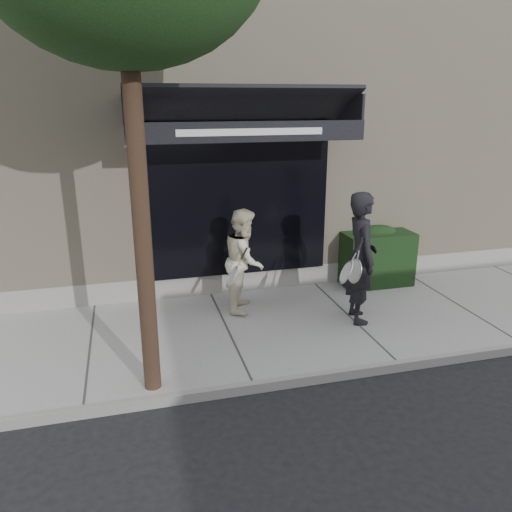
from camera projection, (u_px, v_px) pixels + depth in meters
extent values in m
plane|color=black|center=(348.00, 322.00, 8.10)|extent=(80.00, 80.00, 0.00)
cube|color=gray|center=(349.00, 319.00, 8.09)|extent=(20.00, 3.00, 0.12)
cube|color=gray|center=(398.00, 366.00, 6.65)|extent=(20.00, 0.10, 0.14)
cube|color=#C4B495|center=(266.00, 130.00, 11.88)|extent=(14.00, 7.00, 5.50)
cube|color=gray|center=(312.00, 274.00, 9.59)|extent=(14.02, 0.42, 0.50)
cube|color=black|center=(236.00, 200.00, 8.62)|extent=(3.20, 0.30, 2.60)
cube|color=gray|center=(141.00, 203.00, 8.37)|extent=(0.08, 0.40, 2.60)
cube|color=gray|center=(319.00, 194.00, 9.15)|extent=(0.08, 0.40, 2.60)
cube|color=gray|center=(233.00, 119.00, 8.36)|extent=(3.36, 0.40, 0.12)
cube|color=black|center=(243.00, 104.00, 7.63)|extent=(3.60, 1.03, 0.55)
cube|color=black|center=(251.00, 132.00, 7.29)|extent=(3.60, 0.05, 0.30)
cube|color=white|center=(251.00, 132.00, 7.26)|extent=(2.20, 0.01, 0.10)
cube|color=black|center=(124.00, 110.00, 7.22)|extent=(0.04, 1.00, 0.45)
cube|color=black|center=(350.00, 108.00, 8.09)|extent=(0.04, 1.00, 0.45)
cube|color=black|center=(376.00, 258.00, 9.34)|extent=(1.30, 0.70, 1.00)
ellipsoid|color=black|center=(378.00, 232.00, 9.18)|extent=(0.71, 0.38, 0.27)
cylinder|color=black|center=(140.00, 203.00, 5.40)|extent=(0.20, 0.20, 4.80)
imported|color=black|center=(361.00, 258.00, 7.64)|extent=(0.61, 0.82, 2.05)
torus|color=silver|center=(355.00, 271.00, 7.38)|extent=(0.15, 0.32, 0.30)
cylinder|color=silver|center=(355.00, 271.00, 7.38)|extent=(0.12, 0.28, 0.27)
cylinder|color=silver|center=(355.00, 271.00, 7.38)|extent=(0.18, 0.06, 0.06)
cylinder|color=black|center=(355.00, 271.00, 7.38)|extent=(0.20, 0.08, 0.07)
torus|color=silver|center=(346.00, 272.00, 7.23)|extent=(0.19, 0.32, 0.29)
cylinder|color=silver|center=(346.00, 272.00, 7.23)|extent=(0.15, 0.28, 0.25)
cylinder|color=silver|center=(346.00, 272.00, 7.23)|extent=(0.17, 0.04, 0.09)
cylinder|color=black|center=(346.00, 272.00, 7.23)|extent=(0.20, 0.06, 0.11)
imported|color=beige|center=(244.00, 260.00, 8.11)|extent=(0.88, 0.99, 1.70)
torus|color=silver|center=(232.00, 277.00, 7.73)|extent=(0.18, 0.31, 0.28)
cylinder|color=silver|center=(232.00, 277.00, 7.73)|extent=(0.14, 0.28, 0.24)
cylinder|color=silver|center=(232.00, 277.00, 7.73)|extent=(0.17, 0.03, 0.10)
cylinder|color=black|center=(232.00, 277.00, 7.73)|extent=(0.19, 0.04, 0.12)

